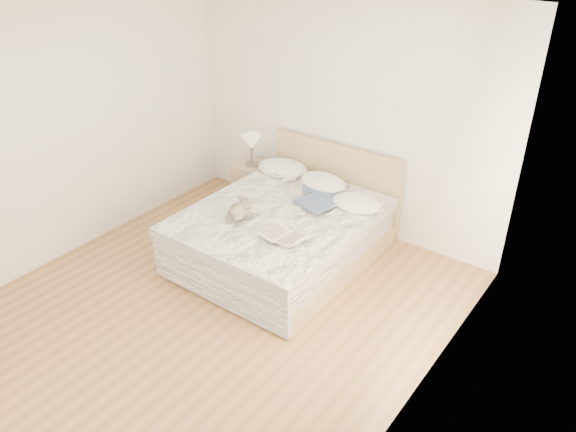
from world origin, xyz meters
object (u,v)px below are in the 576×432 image
(table_lamp, at_px, (251,144))
(teddy_bear, at_px, (237,215))
(photo_book, at_px, (284,175))
(childrens_book, at_px, (283,236))
(nightstand, at_px, (254,185))
(bed, at_px, (285,232))

(table_lamp, bearing_deg, teddy_bear, -56.24)
(table_lamp, distance_m, teddy_bear, 1.46)
(photo_book, height_order, childrens_book, childrens_book)
(photo_book, bearing_deg, table_lamp, 133.83)
(photo_book, bearing_deg, nightstand, 132.12)
(table_lamp, xyz_separation_m, childrens_book, (1.40, -1.23, -0.21))
(teddy_bear, bearing_deg, photo_book, 89.41)
(teddy_bear, bearing_deg, nightstand, 111.43)
(nightstand, height_order, table_lamp, table_lamp)
(childrens_book, bearing_deg, teddy_bear, -176.07)
(photo_book, xyz_separation_m, teddy_bear, (0.21, -1.08, 0.02))
(nightstand, distance_m, table_lamp, 0.56)
(nightstand, distance_m, photo_book, 0.70)
(table_lamp, relative_size, photo_book, 1.24)
(nightstand, relative_size, table_lamp, 1.43)
(nightstand, height_order, teddy_bear, teddy_bear)
(bed, relative_size, teddy_bear, 7.18)
(table_lamp, height_order, teddy_bear, table_lamp)
(bed, bearing_deg, teddy_bear, -117.22)
(nightstand, relative_size, childrens_book, 1.35)
(bed, distance_m, photo_book, 0.82)
(table_lamp, height_order, childrens_book, table_lamp)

